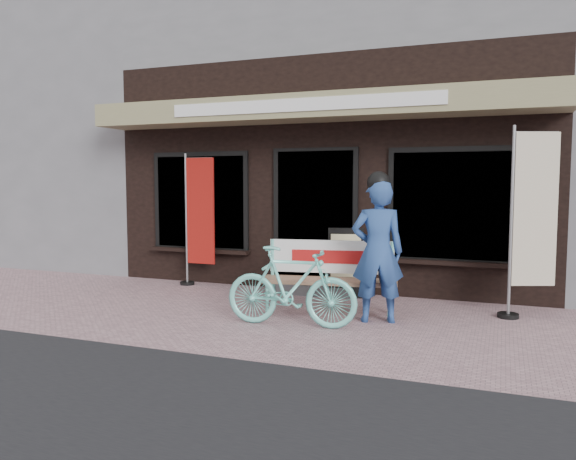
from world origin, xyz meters
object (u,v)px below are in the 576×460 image
at_px(person, 378,249).
at_px(bicycle, 291,287).
at_px(nobori_red, 198,218).
at_px(nobori_cream, 531,220).
at_px(bench, 330,271).
at_px(menu_stand, 346,262).

distance_m(person, bicycle, 1.14).
xyz_separation_m(person, nobori_red, (-3.20, 1.30, 0.21)).
bearing_deg(nobori_cream, bench, 173.37).
height_order(bicycle, nobori_red, nobori_red).
xyz_separation_m(bench, nobori_cream, (2.37, 0.63, 0.68)).
relative_size(bench, menu_stand, 1.73).
height_order(bench, bicycle, bicycle).
distance_m(bicycle, nobori_red, 3.04).
xyz_separation_m(bicycle, menu_stand, (0.17, 1.80, 0.05)).
bearing_deg(nobori_cream, nobori_red, 153.54).
height_order(bicycle, nobori_cream, nobori_cream).
bearing_deg(nobori_red, person, -22.75).
relative_size(bench, bicycle, 1.13).
relative_size(nobori_red, menu_stand, 2.10).
bearing_deg(bicycle, nobori_cream, -65.81).
bearing_deg(menu_stand, nobori_red, 164.19).
relative_size(nobori_cream, menu_stand, 2.32).
relative_size(bicycle, nobori_red, 0.73).
height_order(bench, menu_stand, menu_stand).
bearing_deg(nobori_red, bench, -23.34).
bearing_deg(person, bench, 141.28).
relative_size(person, bicycle, 1.16).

